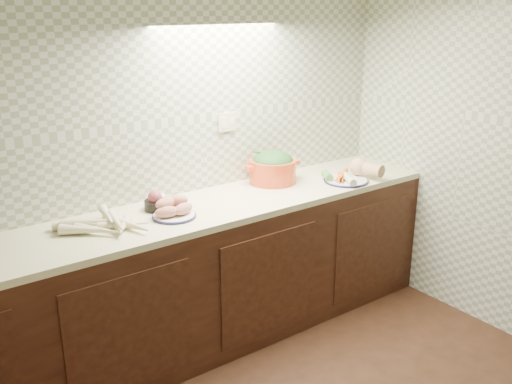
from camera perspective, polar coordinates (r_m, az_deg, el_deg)
room at (r=1.96m, az=12.66°, el=5.41°), size 3.60×3.60×2.60m
parsnip_pile at (r=3.14m, az=-14.60°, el=-3.08°), size 0.43×0.41×0.08m
sweet_potato_plate at (r=3.25m, az=-8.30°, el=-1.75°), size 0.25×0.25×0.12m
onion_bowl at (r=3.37m, az=-9.85°, el=-1.02°), size 0.16×0.16×0.12m
dutch_oven at (r=3.81m, az=1.68°, el=2.51°), size 0.39×0.37×0.22m
veg_plate at (r=3.95m, az=9.56°, el=1.95°), size 0.36×0.31×0.14m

